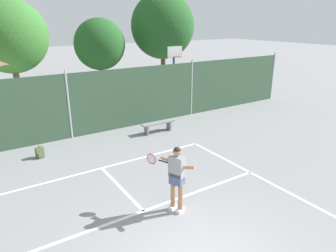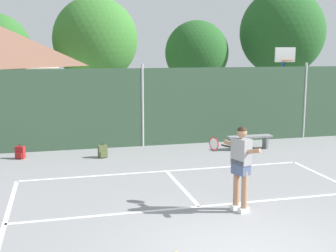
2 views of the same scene
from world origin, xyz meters
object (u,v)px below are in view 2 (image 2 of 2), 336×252
at_px(basketball_hoop, 284,78).
at_px(backpack_red, 20,153).
at_px(courtside_bench, 250,139).
at_px(backpack_olive, 103,152).
at_px(tennis_player, 241,161).

xyz_separation_m(basketball_hoop, backpack_red, (-10.37, -2.07, -2.12)).
xyz_separation_m(basketball_hoop, courtside_bench, (-2.65, -2.62, -1.95)).
bearing_deg(courtside_bench, backpack_olive, 179.63).
relative_size(backpack_red, courtside_bench, 0.29).
distance_m(tennis_player, backpack_red, 7.88).
bearing_deg(basketball_hoop, backpack_olive, -161.64).
height_order(basketball_hoop, backpack_olive, basketball_hoop).
bearing_deg(tennis_player, backpack_olive, 113.13).
relative_size(backpack_olive, courtside_bench, 0.29).
xyz_separation_m(tennis_player, backpack_red, (-4.96, 6.06, -0.92)).
height_order(backpack_olive, courtside_bench, courtside_bench).
relative_size(tennis_player, backpack_red, 4.01).
relative_size(backpack_red, backpack_olive, 1.00).
distance_m(basketball_hoop, backpack_red, 10.79).
bearing_deg(tennis_player, courtside_bench, 63.40).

